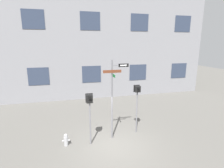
{
  "coord_description": "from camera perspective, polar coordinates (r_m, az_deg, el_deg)",
  "views": [
    {
      "loc": [
        -2.12,
        -8.02,
        5.32
      ],
      "look_at": [
        0.1,
        0.89,
        3.2
      ],
      "focal_mm": 28.0,
      "sensor_mm": 36.0,
      "label": 1
    }
  ],
  "objects": [
    {
      "name": "ground_plane",
      "position": [
        9.85,
        0.72,
        -19.69
      ],
      "size": [
        60.0,
        60.0,
        0.0
      ],
      "primitive_type": "plane",
      "color": "#595651"
    },
    {
      "name": "building_facade",
      "position": [
        17.21,
        -7.28,
        19.63
      ],
      "size": [
        24.0,
        0.64,
        14.68
      ],
      "color": "gray",
      "rests_on": "ground_plane"
    },
    {
      "name": "pedestrian_signal_right",
      "position": [
        10.39,
        8.24,
        -4.03
      ],
      "size": [
        0.37,
        0.4,
        2.97
      ],
      "color": "slate",
      "rests_on": "ground_plane"
    },
    {
      "name": "pedestrian_signal_left",
      "position": [
        9.15,
        -7.3,
        -6.87
      ],
      "size": [
        0.38,
        0.4,
        2.82
      ],
      "color": "slate",
      "rests_on": "ground_plane"
    },
    {
      "name": "street_sign_pole",
      "position": [
        9.57,
        0.45,
        -3.11
      ],
      "size": [
        1.42,
        0.81,
        4.51
      ],
      "color": "slate",
      "rests_on": "ground_plane"
    },
    {
      "name": "fire_hydrant",
      "position": [
        10.06,
        -14.8,
        -17.23
      ],
      "size": [
        0.38,
        0.22,
        0.68
      ],
      "color": "#A5A5A8",
      "rests_on": "ground_plane"
    }
  ]
}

